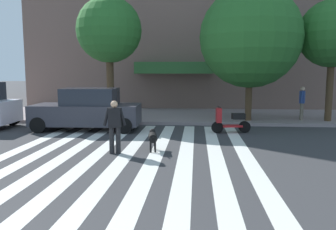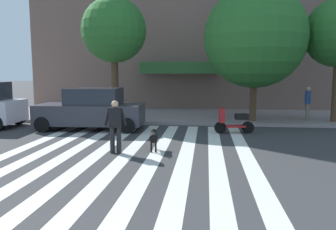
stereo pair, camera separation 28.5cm
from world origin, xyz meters
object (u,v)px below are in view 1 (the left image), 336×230
parked_scooter (231,121)px  street_tree_middle (250,37)px  parked_car_behind_first (88,110)px  pedestrian_bystander (302,101)px  street_tree_nearest (109,31)px  pedestrian_dog_walker (115,124)px  street_tree_further (333,34)px  dog_on_leash (153,137)px

parked_scooter → street_tree_middle: 4.68m
parked_car_behind_first → street_tree_middle: (7.21, 2.44, 3.27)m
pedestrian_bystander → parked_car_behind_first: bearing=-163.4°
street_tree_nearest → parked_scooter: bearing=-29.2°
pedestrian_dog_walker → street_tree_nearest: bearing=105.3°
parked_scooter → pedestrian_dog_walker: pedestrian_dog_walker is taller
street_tree_nearest → street_tree_further: 10.81m
parked_car_behind_first → parked_scooter: parked_car_behind_first is taller
parked_scooter → dog_on_leash: bearing=-129.5°
dog_on_leash → parked_car_behind_first: bearing=132.1°
parked_scooter → street_tree_nearest: (-5.88, 3.29, 4.11)m
street_tree_middle → street_tree_further: bearing=2.0°
street_tree_middle → pedestrian_dog_walker: size_ratio=3.90×
street_tree_middle → pedestrian_dog_walker: (-5.01, -6.59, -3.21)m
street_tree_nearest → street_tree_further: bearing=-2.4°
street_tree_further → dog_on_leash: size_ratio=5.67×
pedestrian_dog_walker → dog_on_leash: pedestrian_dog_walker is taller
parked_car_behind_first → street_tree_further: size_ratio=0.80×
street_tree_nearest → street_tree_further: street_tree_nearest is taller
street_tree_nearest → pedestrian_dog_walker: (1.96, -7.17, -3.66)m
pedestrian_dog_walker → dog_on_leash: (1.11, 0.48, -0.48)m
parked_scooter → pedestrian_bystander: (3.77, 3.20, 0.60)m
parked_scooter → dog_on_leash: parked_scooter is taller
street_tree_nearest → street_tree_middle: street_tree_middle is taller
parked_car_behind_first → pedestrian_dog_walker: size_ratio=2.81×
pedestrian_bystander → street_tree_nearest: bearing=179.5°
parked_car_behind_first → pedestrian_dog_walker: bearing=-62.0°
street_tree_middle → street_tree_further: street_tree_middle is taller
parked_car_behind_first → dog_on_leash: (3.31, -3.67, -0.42)m
street_tree_middle → dog_on_leash: (-3.90, -6.11, -3.69)m
street_tree_middle → pedestrian_bystander: 4.10m
street_tree_middle → street_tree_nearest: bearing=175.2°
street_tree_middle → parked_scooter: bearing=-112.0°
street_tree_further → street_tree_middle: bearing=-178.0°
street_tree_nearest → pedestrian_bystander: bearing=-0.5°
parked_car_behind_first → dog_on_leash: parked_car_behind_first is taller
dog_on_leash → street_tree_further: bearing=39.0°
parked_car_behind_first → dog_on_leash: bearing=-47.9°
parked_car_behind_first → parked_scooter: (6.12, -0.26, -0.39)m
parked_scooter → pedestrian_bystander: 4.99m
parked_car_behind_first → pedestrian_dog_walker: parked_car_behind_first is taller
street_tree_middle → pedestrian_bystander: street_tree_middle is taller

